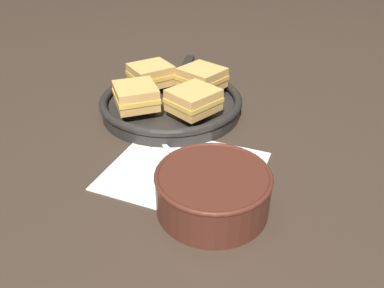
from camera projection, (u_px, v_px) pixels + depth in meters
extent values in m
plane|color=#382B21|center=(187.00, 168.00, 0.68)|extent=(4.00, 4.00, 0.00)
cube|color=white|center=(186.00, 170.00, 0.67)|extent=(0.27, 0.23, 0.00)
cylinder|color=#4C2319|center=(213.00, 192.00, 0.57)|extent=(0.18, 0.18, 0.07)
cylinder|color=#DB5B1E|center=(213.00, 181.00, 0.56)|extent=(0.15, 0.15, 0.01)
torus|color=#4C2319|center=(213.00, 175.00, 0.56)|extent=(0.18, 0.18, 0.01)
cube|color=silver|center=(174.00, 155.00, 0.70)|extent=(0.08, 0.06, 0.01)
ellipsoid|color=silver|center=(194.00, 175.00, 0.65)|extent=(0.05, 0.05, 0.01)
cylinder|color=black|center=(171.00, 107.00, 0.87)|extent=(0.32, 0.32, 0.02)
torus|color=black|center=(171.00, 99.00, 0.85)|extent=(0.32, 0.32, 0.02)
cube|color=black|center=(187.00, 65.00, 1.05)|extent=(0.06, 0.14, 0.01)
cube|color=tan|center=(194.00, 106.00, 0.78)|extent=(0.11, 0.12, 0.02)
cube|color=gold|center=(194.00, 100.00, 0.78)|extent=(0.12, 0.12, 0.01)
cube|color=tan|center=(194.00, 94.00, 0.77)|extent=(0.11, 0.12, 0.02)
cube|color=tan|center=(202.00, 83.00, 0.89)|extent=(0.11, 0.11, 0.02)
cube|color=gold|center=(202.00, 78.00, 0.88)|extent=(0.12, 0.11, 0.01)
cube|color=tan|center=(202.00, 72.00, 0.87)|extent=(0.11, 0.11, 0.02)
cube|color=tan|center=(151.00, 80.00, 0.91)|extent=(0.12, 0.12, 0.02)
cube|color=gold|center=(151.00, 74.00, 0.90)|extent=(0.13, 0.13, 0.01)
cube|color=tan|center=(151.00, 69.00, 0.89)|extent=(0.12, 0.12, 0.02)
cube|color=tan|center=(136.00, 102.00, 0.80)|extent=(0.12, 0.12, 0.02)
cube|color=gold|center=(136.00, 96.00, 0.79)|extent=(0.13, 0.13, 0.01)
cube|color=tan|center=(135.00, 90.00, 0.79)|extent=(0.12, 0.12, 0.02)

